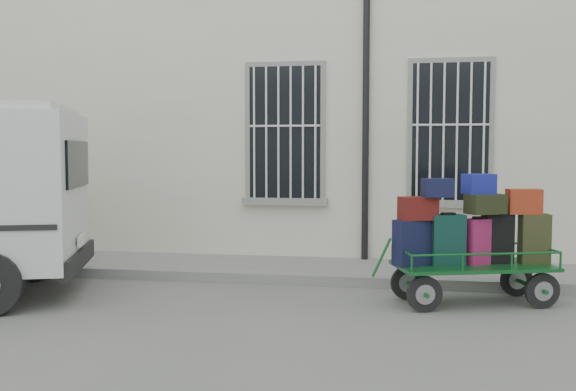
% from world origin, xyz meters
% --- Properties ---
extents(ground, '(80.00, 80.00, 0.00)m').
position_xyz_m(ground, '(0.00, 0.00, 0.00)').
color(ground, slate).
rests_on(ground, ground).
extents(building, '(24.00, 5.15, 6.00)m').
position_xyz_m(building, '(0.00, 5.50, 3.00)').
color(building, beige).
rests_on(building, ground).
extents(sidewalk, '(24.00, 1.70, 0.15)m').
position_xyz_m(sidewalk, '(0.00, 2.20, 0.07)').
color(sidewalk, slate).
rests_on(sidewalk, ground).
extents(luggage_cart, '(2.33, 1.41, 1.65)m').
position_xyz_m(luggage_cart, '(2.41, 0.65, 0.83)').
color(luggage_cart, black).
rests_on(luggage_cart, ground).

